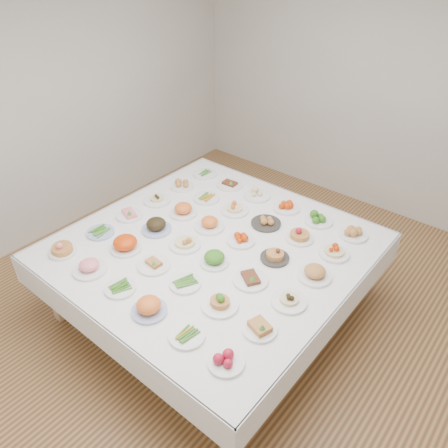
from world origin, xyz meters
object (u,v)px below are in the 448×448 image
Objects in this scene: display_table at (213,250)px; dish_0 at (62,246)px; dish_18 at (157,196)px; dish_35 at (354,231)px.

dish_0 reaches higher than display_table.
display_table is at bearing -11.42° from dish_18.
dish_0 is at bearing -134.90° from dish_35.
dish_35 is (0.87, 0.87, 0.11)m from display_table.
display_table is 0.90m from dish_18.
dish_35 is at bearing 45.09° from display_table.
dish_0 is at bearing -134.89° from display_table.
dish_18 is (0.01, 1.06, -0.01)m from dish_0.
dish_35 reaches higher than display_table.
dish_18 is at bearing 168.58° from display_table.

